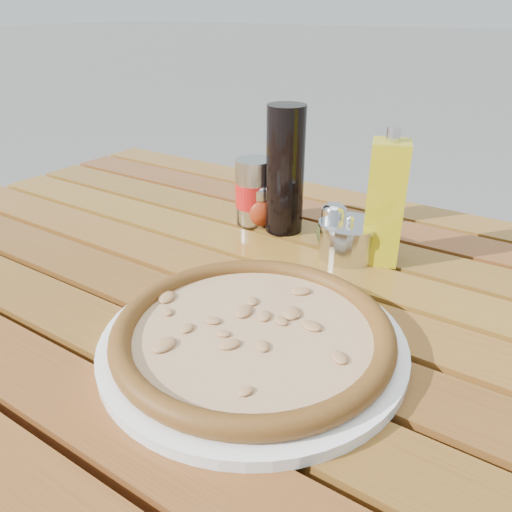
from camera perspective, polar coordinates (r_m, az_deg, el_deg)
The scene contains 9 objects.
table at distance 0.78m, azimuth -0.82°, elevation -7.51°, with size 1.40×0.90×0.75m.
plate at distance 0.60m, azimuth -0.36°, elevation -9.79°, with size 0.36×0.36×0.01m, color white.
pizza at distance 0.59m, azimuth -0.37°, elevation -8.56°, with size 0.39×0.39×0.03m.
pepper_shaker at distance 0.91m, azimuth 0.54°, elevation 5.74°, with size 0.05×0.05×0.08m.
oregano_shaker at distance 0.83m, azimuth 8.77°, elevation 3.24°, with size 0.07×0.07×0.08m.
dark_bottle at distance 0.87m, azimuth 3.35°, elevation 9.73°, with size 0.07×0.07×0.22m, color black.
soda_can at distance 0.91m, azimuth -0.27°, elevation 7.27°, with size 0.08×0.08×0.12m.
olive_oil_cruet at distance 0.78m, azimuth 14.52°, elevation 5.92°, with size 0.07×0.07×0.21m.
parmesan_tin at distance 0.81m, azimuth 10.46°, elevation 1.89°, with size 0.12×0.12×0.07m.
Camera 1 is at (0.36, -0.53, 1.11)m, focal length 35.00 mm.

